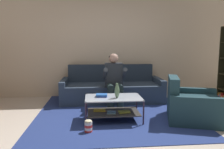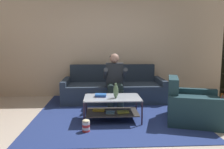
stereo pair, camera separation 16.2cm
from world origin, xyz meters
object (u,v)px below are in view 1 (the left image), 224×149
at_px(person_seated_center, 114,78).
at_px(armchair, 192,106).
at_px(book_stack, 102,95).
at_px(popcorn_tub, 88,126).
at_px(vase, 117,91).
at_px(couch, 112,89).
at_px(coffee_table, 113,105).

height_order(person_seated_center, armchair, person_seated_center).
relative_size(book_stack, popcorn_tub, 1.04).
height_order(vase, book_stack, vase).
bearing_deg(couch, popcorn_tub, -105.65).
distance_m(couch, coffee_table, 1.44).
xyz_separation_m(person_seated_center, popcorn_tub, (-0.55, -1.40, -0.54)).
distance_m(couch, person_seated_center, 0.67).
height_order(coffee_table, book_stack, book_stack).
relative_size(couch, coffee_table, 2.41).
distance_m(armchair, popcorn_tub, 1.91).
bearing_deg(vase, armchair, -3.10).
relative_size(vase, popcorn_tub, 1.29).
relative_size(person_seated_center, vase, 4.46).
distance_m(couch, vase, 1.53).
distance_m(vase, book_stack, 0.30).
bearing_deg(vase, person_seated_center, 87.24).
bearing_deg(vase, coffee_table, 133.20).
bearing_deg(book_stack, armchair, -6.19).
bearing_deg(popcorn_tub, person_seated_center, 68.53).
bearing_deg(person_seated_center, book_stack, -110.31).
height_order(vase, armchair, armchair).
xyz_separation_m(couch, armchair, (1.31, -1.58, -0.02)).
bearing_deg(couch, armchair, -50.22).
xyz_separation_m(couch, popcorn_tub, (-0.55, -1.96, -0.18)).
height_order(vase, popcorn_tub, vase).
bearing_deg(book_stack, popcorn_tub, -113.16).
bearing_deg(person_seated_center, popcorn_tub, -111.47).
bearing_deg(armchair, couch, 129.78).
bearing_deg(book_stack, person_seated_center, 69.69).
xyz_separation_m(armchair, popcorn_tub, (-1.86, -0.38, -0.16)).
xyz_separation_m(coffee_table, armchair, (1.42, -0.14, -0.02)).
bearing_deg(book_stack, couch, 77.54).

